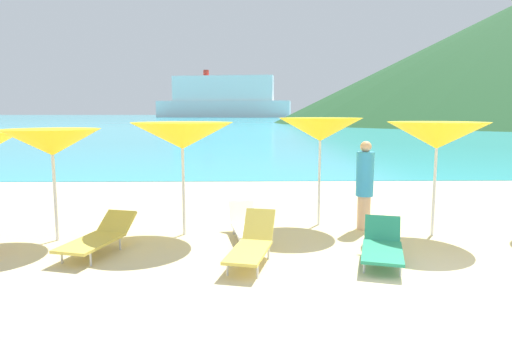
{
  "coord_description": "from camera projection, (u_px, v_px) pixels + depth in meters",
  "views": [
    {
      "loc": [
        -2.66,
        -5.49,
        2.48
      ],
      "look_at": [
        -2.48,
        4.24,
        1.2
      ],
      "focal_mm": 31.04,
      "sensor_mm": 36.0,
      "label": 1
    }
  ],
  "objects": [
    {
      "name": "ground_plane",
      "position": [
        322.0,
        187.0,
        15.74
      ],
      "size": [
        50.0,
        100.0,
        0.3
      ],
      "primitive_type": "cube",
      "color": "beige"
    },
    {
      "name": "ocean_water",
      "position": [
        253.0,
        117.0,
        234.12
      ],
      "size": [
        650.0,
        440.0,
        0.02
      ],
      "primitive_type": "cube",
      "color": "#38B7CC",
      "rests_on": "ground_plane"
    },
    {
      "name": "umbrella_1",
      "position": [
        52.0,
        142.0,
        8.39
      ],
      "size": [
        1.84,
        1.84,
        2.17
      ],
      "color": "silver",
      "rests_on": "ground_plane"
    },
    {
      "name": "umbrella_2",
      "position": [
        182.0,
        136.0,
        8.79
      ],
      "size": [
        2.06,
        2.06,
        2.29
      ],
      "color": "silver",
      "rests_on": "ground_plane"
    },
    {
      "name": "umbrella_3",
      "position": [
        320.0,
        130.0,
        9.57
      ],
      "size": [
        1.81,
        1.81,
        2.36
      ],
      "color": "silver",
      "rests_on": "ground_plane"
    },
    {
      "name": "umbrella_4",
      "position": [
        437.0,
        136.0,
        8.73
      ],
      "size": [
        2.14,
        2.14,
        2.29
      ],
      "color": "silver",
      "rests_on": "ground_plane"
    },
    {
      "name": "lounge_chair_1",
      "position": [
        252.0,
        243.0,
        7.3
      ],
      "size": [
        0.9,
        1.7,
        0.77
      ],
      "rotation": [
        0.0,
        0.0,
        -0.24
      ],
      "color": "#D8BF4C",
      "rests_on": "ground_plane"
    },
    {
      "name": "lounge_chair_2",
      "position": [
        382.0,
        246.0,
        7.32
      ],
      "size": [
        1.01,
        1.59,
        0.66
      ],
      "rotation": [
        0.0,
        0.0,
        -0.29
      ],
      "color": "#268C66",
      "rests_on": "ground_plane"
    },
    {
      "name": "lounge_chair_3",
      "position": [
        246.0,
        225.0,
        8.82
      ],
      "size": [
        0.77,
        1.6,
        0.6
      ],
      "rotation": [
        0.0,
        0.0,
        0.17
      ],
      "color": "white",
      "rests_on": "ground_plane"
    },
    {
      "name": "lounge_chair_5",
      "position": [
        99.0,
        236.0,
        7.84
      ],
      "size": [
        1.05,
        1.82,
        0.6
      ],
      "rotation": [
        0.0,
        0.0,
        -0.27
      ],
      "color": "#D8BF4C",
      "rests_on": "ground_plane"
    },
    {
      "name": "beachgoer_1",
      "position": [
        365.0,
        183.0,
        9.35
      ],
      "size": [
        0.37,
        0.37,
        1.89
      ],
      "rotation": [
        0.0,
        0.0,
        3.82
      ],
      "color": "#DBAA84",
      "rests_on": "ground_plane"
    },
    {
      "name": "cruise_ship",
      "position": [
        223.0,
        99.0,
        224.6
      ],
      "size": [
        68.86,
        19.16,
        23.85
      ],
      "rotation": [
        0.0,
        0.0,
        -0.16
      ],
      "color": "white",
      "rests_on": "ocean_water"
    }
  ]
}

